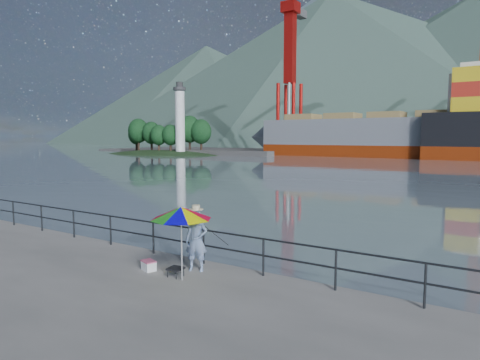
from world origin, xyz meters
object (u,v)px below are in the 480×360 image
at_px(beach_umbrella, 181,213).
at_px(bulk_carrier, 396,134).
at_px(fisherman, 196,241).
at_px(cooler_bag, 149,266).

height_order(beach_umbrella, bulk_carrier, bulk_carrier).
distance_m(fisherman, bulk_carrier, 74.75).
bearing_deg(beach_umbrella, cooler_bag, 174.46).
bearing_deg(beach_umbrella, bulk_carrier, 99.03).
xyz_separation_m(fisherman, cooler_bag, (-1.14, -0.70, -0.72)).
distance_m(cooler_bag, bulk_carrier, 75.31).
bearing_deg(bulk_carrier, beach_umbrella, -80.97).
bearing_deg(cooler_bag, bulk_carrier, 118.16).
relative_size(fisherman, beach_umbrella, 0.88).
bearing_deg(cooler_bag, beach_umbrella, 14.57).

